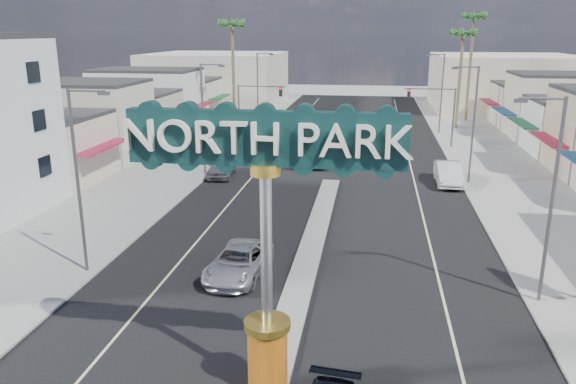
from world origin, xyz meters
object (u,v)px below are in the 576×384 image
(car_parked_left, at_px, (222,167))
(streetlight_l_mid, at_px, (205,113))
(streetlight_l_far, at_px, (259,87))
(city_bus, at_px, (318,139))
(gateway_sign, at_px, (266,223))
(streetlight_r_mid, at_px, (472,119))
(suv_left, at_px, (239,262))
(traffic_signal_right, at_px, (436,105))
(streetlight_l_near, at_px, (80,173))
(palm_right_mid, at_px, (463,38))
(streetlight_r_near, at_px, (549,192))
(car_parked_right, at_px, (448,173))
(palm_left_far, at_px, (232,30))
(streetlight_r_far, at_px, (440,90))
(palm_right_far, at_px, (474,23))
(traffic_signal_left, at_px, (255,102))

(car_parked_left, bearing_deg, streetlight_l_mid, 154.93)
(streetlight_l_far, bearing_deg, city_bus, -59.16)
(car_parked_left, bearing_deg, gateway_sign, -76.09)
(streetlight_r_mid, bearing_deg, car_parked_left, -178.39)
(suv_left, xyz_separation_m, car_parked_left, (-5.92, 18.70, 0.07))
(traffic_signal_right, relative_size, streetlight_l_near, 0.67)
(streetlight_r_mid, relative_size, car_parked_left, 1.93)
(streetlight_l_far, xyz_separation_m, city_bus, (8.43, -14.12, -3.40))
(car_parked_left, bearing_deg, palm_right_mid, 46.12)
(streetlight_r_near, relative_size, car_parked_right, 1.74)
(suv_left, bearing_deg, streetlight_r_mid, 59.61)
(traffic_signal_right, bearing_deg, streetlight_l_mid, -144.50)
(palm_right_mid, bearing_deg, car_parked_left, -129.65)
(streetlight_l_far, distance_m, car_parked_right, 29.87)
(streetlight_l_mid, relative_size, palm_left_far, 0.69)
(car_parked_right, height_order, city_bus, city_bus)
(palm_left_far, bearing_deg, streetlight_l_mid, -82.69)
(streetlight_r_far, bearing_deg, gateway_sign, -101.78)
(streetlight_l_near, bearing_deg, streetlight_r_near, 0.00)
(streetlight_r_far, xyz_separation_m, car_parked_left, (-19.43, -22.55, -4.27))
(streetlight_r_far, bearing_deg, streetlight_l_near, -116.42)
(streetlight_r_near, distance_m, palm_right_mid, 46.40)
(streetlight_l_near, distance_m, streetlight_r_mid, 28.90)
(streetlight_r_near, height_order, palm_right_far, palm_right_far)
(traffic_signal_right, height_order, streetlight_r_mid, streetlight_r_mid)
(streetlight_l_near, xyz_separation_m, car_parked_right, (19.43, 19.70, -4.22))
(traffic_signal_right, bearing_deg, palm_right_mid, 72.37)
(city_bus, bearing_deg, streetlight_l_mid, -136.39)
(traffic_signal_right, distance_m, palm_right_far, 20.59)
(streetlight_r_mid, relative_size, palm_left_far, 0.69)
(traffic_signal_right, distance_m, car_parked_left, 23.54)
(streetlight_l_far, relative_size, car_parked_left, 1.93)
(streetlight_r_far, height_order, palm_right_mid, palm_right_mid)
(streetlight_l_mid, distance_m, palm_left_far, 21.16)
(streetlight_l_near, height_order, streetlight_l_far, same)
(streetlight_l_mid, bearing_deg, palm_right_far, 51.52)
(gateway_sign, distance_m, streetlight_l_mid, 29.91)
(traffic_signal_left, bearing_deg, palm_right_mid, 28.42)
(gateway_sign, bearing_deg, suv_left, 109.35)
(traffic_signal_right, distance_m, palm_left_far, 24.09)
(streetlight_l_mid, height_order, palm_left_far, palm_left_far)
(gateway_sign, height_order, streetlight_l_mid, gateway_sign)
(traffic_signal_left, height_order, traffic_signal_right, same)
(streetlight_l_far, height_order, suv_left, streetlight_l_far)
(traffic_signal_left, height_order, palm_left_far, palm_left_far)
(streetlight_r_mid, height_order, streetlight_r_far, same)
(traffic_signal_left, relative_size, palm_right_far, 0.43)
(streetlight_l_mid, height_order, city_bus, streetlight_l_mid)
(car_parked_left, bearing_deg, streetlight_r_far, 45.01)
(streetlight_l_far, bearing_deg, streetlight_l_near, -90.00)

